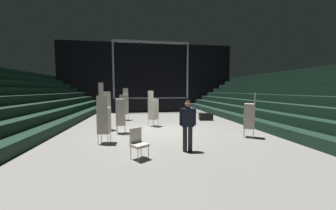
{
  "coord_description": "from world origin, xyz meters",
  "views": [
    {
      "loc": [
        -1.08,
        -9.33,
        2.11
      ],
      "look_at": [
        0.2,
        -0.74,
        1.4
      ],
      "focal_mm": 19.96,
      "sensor_mm": 36.0,
      "label": 1
    }
  ],
  "objects_px": {
    "chair_stack_front_right": "(121,111)",
    "loose_chair_near_man": "(138,142)",
    "chair_stack_mid_left": "(124,104)",
    "equipment_road_case": "(206,117)",
    "stage_riser": "(151,103)",
    "chair_stack_mid_right": "(153,109)",
    "chair_stack_mid_centre": "(104,120)",
    "chair_stack_rear_left": "(105,107)",
    "man_with_tie": "(188,123)",
    "chair_stack_front_left": "(250,115)"
  },
  "relations": [
    {
      "from": "chair_stack_front_right",
      "to": "loose_chair_near_man",
      "type": "bearing_deg",
      "value": -170.03
    },
    {
      "from": "chair_stack_mid_left",
      "to": "equipment_road_case",
      "type": "distance_m",
      "value": 5.75
    },
    {
      "from": "stage_riser",
      "to": "chair_stack_front_right",
      "type": "bearing_deg",
      "value": -101.99
    },
    {
      "from": "stage_riser",
      "to": "chair_stack_mid_right",
      "type": "bearing_deg",
      "value": -92.49
    },
    {
      "from": "chair_stack_mid_centre",
      "to": "chair_stack_rear_left",
      "type": "distance_m",
      "value": 2.61
    },
    {
      "from": "man_with_tie",
      "to": "chair_stack_mid_left",
      "type": "height_order",
      "value": "chair_stack_mid_left"
    },
    {
      "from": "chair_stack_front_right",
      "to": "equipment_road_case",
      "type": "height_order",
      "value": "chair_stack_front_right"
    },
    {
      "from": "man_with_tie",
      "to": "chair_stack_rear_left",
      "type": "height_order",
      "value": "chair_stack_rear_left"
    },
    {
      "from": "chair_stack_front_right",
      "to": "chair_stack_rear_left",
      "type": "xyz_separation_m",
      "value": [
        -0.9,
        0.92,
        0.17
      ]
    },
    {
      "from": "chair_stack_mid_left",
      "to": "chair_stack_rear_left",
      "type": "xyz_separation_m",
      "value": [
        -0.73,
        -3.16,
        0.13
      ]
    },
    {
      "from": "chair_stack_mid_centre",
      "to": "equipment_road_case",
      "type": "height_order",
      "value": "chair_stack_mid_centre"
    },
    {
      "from": "stage_riser",
      "to": "chair_stack_mid_left",
      "type": "distance_m",
      "value": 5.84
    },
    {
      "from": "chair_stack_rear_left",
      "to": "chair_stack_mid_right",
      "type": "bearing_deg",
      "value": 64.54
    },
    {
      "from": "chair_stack_mid_right",
      "to": "chair_stack_rear_left",
      "type": "xyz_separation_m",
      "value": [
        -2.57,
        -0.63,
        0.21
      ]
    },
    {
      "from": "chair_stack_mid_left",
      "to": "chair_stack_rear_left",
      "type": "distance_m",
      "value": 3.24
    },
    {
      "from": "chair_stack_mid_centre",
      "to": "loose_chair_near_man",
      "type": "xyz_separation_m",
      "value": [
        1.33,
        -1.88,
        -0.41
      ]
    },
    {
      "from": "chair_stack_rear_left",
      "to": "chair_stack_front_right",
      "type": "bearing_deg",
      "value": 5.39
    },
    {
      "from": "chair_stack_mid_left",
      "to": "equipment_road_case",
      "type": "bearing_deg",
      "value": -157.7
    },
    {
      "from": "man_with_tie",
      "to": "chair_stack_front_left",
      "type": "height_order",
      "value": "chair_stack_front_left"
    },
    {
      "from": "loose_chair_near_man",
      "to": "chair_stack_mid_right",
      "type": "bearing_deg",
      "value": -135.2
    },
    {
      "from": "equipment_road_case",
      "to": "stage_riser",
      "type": "bearing_deg",
      "value": 118.55
    },
    {
      "from": "man_with_tie",
      "to": "loose_chair_near_man",
      "type": "height_order",
      "value": "man_with_tie"
    },
    {
      "from": "chair_stack_front_left",
      "to": "man_with_tie",
      "type": "bearing_deg",
      "value": 148.7
    },
    {
      "from": "man_with_tie",
      "to": "chair_stack_rear_left",
      "type": "xyz_separation_m",
      "value": [
        -3.42,
        4.0,
        0.23
      ]
    },
    {
      "from": "man_with_tie",
      "to": "chair_stack_front_right",
      "type": "xyz_separation_m",
      "value": [
        -2.52,
        3.08,
        0.07
      ]
    },
    {
      "from": "loose_chair_near_man",
      "to": "chair_stack_mid_centre",
      "type": "bearing_deg",
      "value": -90.74
    },
    {
      "from": "stage_riser",
      "to": "equipment_road_case",
      "type": "relative_size",
      "value": 8.22
    },
    {
      "from": "stage_riser",
      "to": "chair_stack_rear_left",
      "type": "height_order",
      "value": "stage_riser"
    },
    {
      "from": "chair_stack_front_left",
      "to": "loose_chair_near_man",
      "type": "relative_size",
      "value": 2.08
    },
    {
      "from": "chair_stack_front_right",
      "to": "chair_stack_mid_left",
      "type": "distance_m",
      "value": 4.08
    },
    {
      "from": "stage_riser",
      "to": "chair_stack_mid_centre",
      "type": "distance_m",
      "value": 11.4
    },
    {
      "from": "chair_stack_mid_right",
      "to": "chair_stack_mid_left",
      "type": "bearing_deg",
      "value": 176.59
    },
    {
      "from": "chair_stack_mid_right",
      "to": "stage_riser",
      "type": "bearing_deg",
      "value": 138.04
    },
    {
      "from": "chair_stack_mid_left",
      "to": "chair_stack_mid_centre",
      "type": "height_order",
      "value": "chair_stack_mid_left"
    },
    {
      "from": "stage_riser",
      "to": "chair_stack_rear_left",
      "type": "xyz_separation_m",
      "value": [
        -2.92,
        -8.56,
        0.49
      ]
    },
    {
      "from": "chair_stack_mid_left",
      "to": "chair_stack_mid_centre",
      "type": "bearing_deg",
      "value": 118.19
    },
    {
      "from": "stage_riser",
      "to": "chair_stack_mid_right",
      "type": "relative_size",
      "value": 3.61
    },
    {
      "from": "man_with_tie",
      "to": "chair_stack_mid_right",
      "type": "height_order",
      "value": "chair_stack_mid_right"
    },
    {
      "from": "chair_stack_rear_left",
      "to": "equipment_road_case",
      "type": "xyz_separation_m",
      "value": [
        6.34,
        2.27,
        -1.0
      ]
    },
    {
      "from": "equipment_road_case",
      "to": "chair_stack_mid_right",
      "type": "bearing_deg",
      "value": -156.43
    },
    {
      "from": "chair_stack_front_right",
      "to": "chair_stack_mid_centre",
      "type": "bearing_deg",
      "value": 160.0
    },
    {
      "from": "man_with_tie",
      "to": "chair_stack_mid_right",
      "type": "relative_size",
      "value": 0.86
    },
    {
      "from": "chair_stack_front_left",
      "to": "chair_stack_mid_centre",
      "type": "xyz_separation_m",
      "value": [
        -6.18,
        -0.01,
        -0.04
      ]
    },
    {
      "from": "chair_stack_front_right",
      "to": "chair_stack_mid_left",
      "type": "relative_size",
      "value": 0.96
    },
    {
      "from": "chair_stack_front_left",
      "to": "chair_stack_rear_left",
      "type": "distance_m",
      "value": 7.08
    },
    {
      "from": "chair_stack_front_left",
      "to": "loose_chair_near_man",
      "type": "height_order",
      "value": "chair_stack_front_left"
    },
    {
      "from": "chair_stack_mid_right",
      "to": "chair_stack_rear_left",
      "type": "bearing_deg",
      "value": -115.76
    },
    {
      "from": "chair_stack_mid_centre",
      "to": "chair_stack_rear_left",
      "type": "xyz_separation_m",
      "value": [
        -0.42,
        2.56,
        0.29
      ]
    },
    {
      "from": "chair_stack_front_left",
      "to": "chair_stack_mid_left",
      "type": "xyz_separation_m",
      "value": [
        -5.87,
        5.71,
        0.13
      ]
    },
    {
      "from": "chair_stack_mid_centre",
      "to": "equipment_road_case",
      "type": "distance_m",
      "value": 7.67
    }
  ]
}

